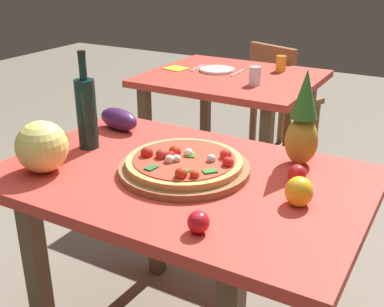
{
  "coord_description": "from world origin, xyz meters",
  "views": [
    {
      "loc": [
        0.77,
        -1.28,
        1.46
      ],
      "look_at": [
        0.0,
        0.07,
        0.81
      ],
      "focal_mm": 45.48,
      "sensor_mm": 36.0,
      "label": 1
    }
  ],
  "objects_px": {
    "bell_pepper": "(299,192)",
    "drinking_glass_juice": "(281,63)",
    "display_table": "(182,199)",
    "wine_bottle": "(87,112)",
    "tomato_near_board": "(59,139)",
    "tomato_at_corner": "(297,174)",
    "pizza": "(185,161)",
    "drinking_glass_water": "(255,76)",
    "napkin_folded": "(176,68)",
    "dining_chair": "(280,95)",
    "knife_utensil": "(238,73)",
    "pineapple_left": "(303,123)",
    "fork_utensil": "(198,68)",
    "tomato_beside_pepper": "(198,222)",
    "eggplant": "(119,119)",
    "pizza_board": "(185,169)",
    "background_table": "(232,92)",
    "dinner_plate": "(217,70)",
    "melon": "(42,147)"
  },
  "relations": [
    {
      "from": "pineapple_left",
      "to": "background_table",
      "type": "bearing_deg",
      "value": 125.64
    },
    {
      "from": "melon",
      "to": "tomato_beside_pepper",
      "type": "bearing_deg",
      "value": -7.32
    },
    {
      "from": "pizza",
      "to": "tomato_beside_pepper",
      "type": "xyz_separation_m",
      "value": [
        0.22,
        -0.31,
        -0.01
      ]
    },
    {
      "from": "pineapple_left",
      "to": "tomato_near_board",
      "type": "bearing_deg",
      "value": -159.4
    },
    {
      "from": "display_table",
      "to": "tomato_near_board",
      "type": "distance_m",
      "value": 0.54
    },
    {
      "from": "melon",
      "to": "bell_pepper",
      "type": "distance_m",
      "value": 0.86
    },
    {
      "from": "display_table",
      "to": "wine_bottle",
      "type": "relative_size",
      "value": 3.34
    },
    {
      "from": "dining_chair",
      "to": "pineapple_left",
      "type": "bearing_deg",
      "value": 132.38
    },
    {
      "from": "pizza",
      "to": "tomato_near_board",
      "type": "height_order",
      "value": "pizza"
    },
    {
      "from": "display_table",
      "to": "tomato_beside_pepper",
      "type": "relative_size",
      "value": 20.02
    },
    {
      "from": "drinking_glass_water",
      "to": "fork_utensil",
      "type": "bearing_deg",
      "value": 158.02
    },
    {
      "from": "bell_pepper",
      "to": "eggplant",
      "type": "relative_size",
      "value": 0.46
    },
    {
      "from": "eggplant",
      "to": "drinking_glass_water",
      "type": "height_order",
      "value": "drinking_glass_water"
    },
    {
      "from": "wine_bottle",
      "to": "tomato_beside_pepper",
      "type": "distance_m",
      "value": 0.74
    },
    {
      "from": "pizza",
      "to": "napkin_folded",
      "type": "xyz_separation_m",
      "value": [
        -0.83,
        1.31,
        -0.04
      ]
    },
    {
      "from": "pizza_board",
      "to": "pizza",
      "type": "relative_size",
      "value": 1.13
    },
    {
      "from": "bell_pepper",
      "to": "drinking_glass_juice",
      "type": "distance_m",
      "value": 1.74
    },
    {
      "from": "fork_utensil",
      "to": "knife_utensil",
      "type": "bearing_deg",
      "value": -5.3
    },
    {
      "from": "dining_chair",
      "to": "pizza_board",
      "type": "distance_m",
      "value": 2.05
    },
    {
      "from": "pineapple_left",
      "to": "bell_pepper",
      "type": "xyz_separation_m",
      "value": [
        0.09,
        -0.29,
        -0.11
      ]
    },
    {
      "from": "pizza",
      "to": "dinner_plate",
      "type": "height_order",
      "value": "pizza"
    },
    {
      "from": "pineapple_left",
      "to": "tomato_at_corner",
      "type": "distance_m",
      "value": 0.2
    },
    {
      "from": "bell_pepper",
      "to": "fork_utensil",
      "type": "xyz_separation_m",
      "value": [
        -1.13,
        1.42,
        -0.04
      ]
    },
    {
      "from": "wine_bottle",
      "to": "bell_pepper",
      "type": "xyz_separation_m",
      "value": [
        0.84,
        -0.05,
        -0.1
      ]
    },
    {
      "from": "bell_pepper",
      "to": "drinking_glass_juice",
      "type": "xyz_separation_m",
      "value": [
        -0.64,
        1.61,
        0.01
      ]
    },
    {
      "from": "dining_chair",
      "to": "pizza",
      "type": "relative_size",
      "value": 2.14
    },
    {
      "from": "pizza_board",
      "to": "eggplant",
      "type": "height_order",
      "value": "eggplant"
    },
    {
      "from": "background_table",
      "to": "knife_utensil",
      "type": "distance_m",
      "value": 0.12
    },
    {
      "from": "background_table",
      "to": "tomato_near_board",
      "type": "height_order",
      "value": "tomato_near_board"
    },
    {
      "from": "pizza",
      "to": "wine_bottle",
      "type": "height_order",
      "value": "wine_bottle"
    },
    {
      "from": "eggplant",
      "to": "tomato_beside_pepper",
      "type": "bearing_deg",
      "value": -38.55
    },
    {
      "from": "pineapple_left",
      "to": "drinking_glass_water",
      "type": "relative_size",
      "value": 3.35
    },
    {
      "from": "drinking_glass_water",
      "to": "napkin_folded",
      "type": "distance_m",
      "value": 0.6
    },
    {
      "from": "display_table",
      "to": "tomato_beside_pepper",
      "type": "bearing_deg",
      "value": -52.39
    },
    {
      "from": "pizza_board",
      "to": "bell_pepper",
      "type": "height_order",
      "value": "bell_pepper"
    },
    {
      "from": "dining_chair",
      "to": "knife_utensil",
      "type": "bearing_deg",
      "value": 104.46
    },
    {
      "from": "wine_bottle",
      "to": "tomato_at_corner",
      "type": "distance_m",
      "value": 0.8
    },
    {
      "from": "pizza_board",
      "to": "pineapple_left",
      "type": "xyz_separation_m",
      "value": [
        0.32,
        0.26,
        0.14
      ]
    },
    {
      "from": "bell_pepper",
      "to": "eggplant",
      "type": "distance_m",
      "value": 0.9
    },
    {
      "from": "pineapple_left",
      "to": "fork_utensil",
      "type": "relative_size",
      "value": 1.89
    },
    {
      "from": "pizza_board",
      "to": "fork_utensil",
      "type": "xyz_separation_m",
      "value": [
        -0.72,
        1.39,
        -0.01
      ]
    },
    {
      "from": "drinking_glass_water",
      "to": "dinner_plate",
      "type": "distance_m",
      "value": 0.38
    },
    {
      "from": "display_table",
      "to": "drinking_glass_juice",
      "type": "distance_m",
      "value": 1.62
    },
    {
      "from": "background_table",
      "to": "tomato_near_board",
      "type": "bearing_deg",
      "value": -93.05
    },
    {
      "from": "tomato_beside_pepper",
      "to": "drinking_glass_water",
      "type": "relative_size",
      "value": 0.61
    },
    {
      "from": "tomato_near_board",
      "to": "display_table",
      "type": "bearing_deg",
      "value": 3.82
    },
    {
      "from": "background_table",
      "to": "drinking_glass_juice",
      "type": "xyz_separation_m",
      "value": [
        0.21,
        0.25,
        0.15
      ]
    },
    {
      "from": "drinking_glass_juice",
      "to": "drinking_glass_water",
      "type": "distance_m",
      "value": 0.39
    },
    {
      "from": "wine_bottle",
      "to": "bell_pepper",
      "type": "relative_size",
      "value": 3.98
    },
    {
      "from": "bell_pepper",
      "to": "wine_bottle",
      "type": "bearing_deg",
      "value": 176.92
    }
  ]
}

